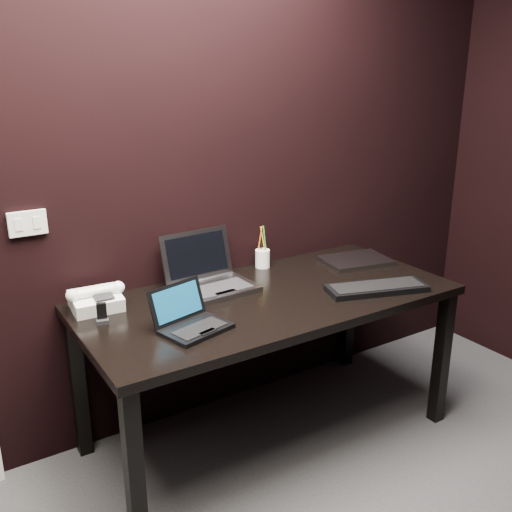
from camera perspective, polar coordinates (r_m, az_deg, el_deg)
wall_back at (r=2.64m, az=-9.02°, el=8.95°), size 4.00×0.00×4.00m
wall_switch at (r=2.49m, az=-21.89°, el=3.06°), size 0.15×0.02×0.10m
desk at (r=2.62m, az=1.29°, el=-5.50°), size 1.70×0.80×0.74m
netbook at (r=2.26m, az=-6.54°, el=-6.47°), size 0.31×0.29×0.16m
silver_laptop at (r=2.65m, az=-4.63°, el=-2.33°), size 0.38×0.34×0.25m
ext_keyboard at (r=2.69m, az=11.97°, el=-3.14°), size 0.49×0.29×0.03m
closed_laptop at (r=3.06m, az=9.95°, el=-0.45°), size 0.38×0.30×0.02m
desk_phone at (r=2.51m, az=-15.70°, el=-4.21°), size 0.25×0.20×0.12m
mobile_phone at (r=2.38m, az=-15.14°, el=-5.77°), size 0.05×0.05×0.08m
pen_cup at (r=2.93m, az=0.66°, el=-0.17°), size 0.08×0.08×0.22m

